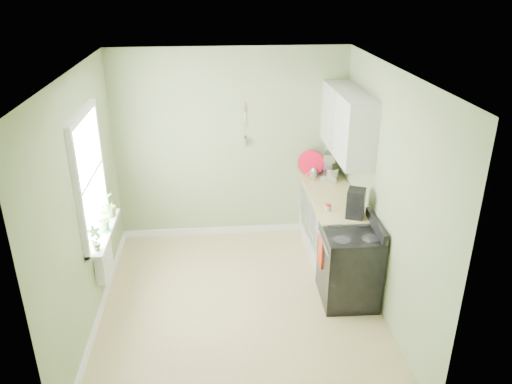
{
  "coord_description": "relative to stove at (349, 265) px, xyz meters",
  "views": [
    {
      "loc": [
        -0.25,
        -4.79,
        3.56
      ],
      "look_at": [
        0.24,
        0.55,
        1.2
      ],
      "focal_mm": 35.0,
      "sensor_mm": 36.0,
      "label": 1
    }
  ],
  "objects": [
    {
      "name": "wall_back",
      "position": [
        -1.28,
        1.76,
        0.9
      ],
      "size": [
        3.2,
        0.02,
        2.7
      ],
      "primitive_type": "cube",
      "color": "#8EA06D",
      "rests_on": "floor"
    },
    {
      "name": "plant_c",
      "position": [
        -2.78,
        0.61,
        0.6
      ],
      "size": [
        0.18,
        0.18,
        0.31
      ],
      "primitive_type": "imported",
      "rotation": [
        0.0,
        0.0,
        4.66
      ],
      "color": "#497333",
      "rests_on": "window_sill"
    },
    {
      "name": "floor",
      "position": [
        -1.28,
        -0.05,
        -0.46
      ],
      "size": [
        3.2,
        3.6,
        0.02
      ],
      "primitive_type": "cube",
      "color": "tan",
      "rests_on": "ground"
    },
    {
      "name": "plant_b",
      "position": [
        -2.78,
        0.27,
        0.59
      ],
      "size": [
        0.19,
        0.2,
        0.29
      ],
      "primitive_type": "imported",
      "rotation": [
        0.0,
        0.0,
        2.02
      ],
      "color": "#497333",
      "rests_on": "window_sill"
    },
    {
      "name": "kettle",
      "position": [
        -0.15,
        1.5,
        0.55
      ],
      "size": [
        0.18,
        0.11,
        0.18
      ],
      "color": "silver",
      "rests_on": "countertop"
    },
    {
      "name": "plant_a",
      "position": [
        -2.78,
        -0.19,
        0.59
      ],
      "size": [
        0.18,
        0.17,
        0.29
      ],
      "primitive_type": "imported",
      "rotation": [
        0.0,
        0.0,
        0.64
      ],
      "color": "#497333",
      "rests_on": "window_sill"
    },
    {
      "name": "wall_left",
      "position": [
        -2.89,
        -0.05,
        0.9
      ],
      "size": [
        0.02,
        3.6,
        2.7
      ],
      "primitive_type": "cube",
      "color": "#8EA06D",
      "rests_on": "floor"
    },
    {
      "name": "upper_cabinets",
      "position": [
        0.15,
        1.05,
        1.4
      ],
      "size": [
        0.35,
        1.4,
        0.8
      ],
      "primitive_type": "cube",
      "color": "silver",
      "rests_on": "wall_right"
    },
    {
      "name": "wall_utensils",
      "position": [
        -1.08,
        1.73,
        1.11
      ],
      "size": [
        0.02,
        0.14,
        0.58
      ],
      "color": "#CFBF7E",
      "rests_on": "wall_back"
    },
    {
      "name": "ceiling",
      "position": [
        -1.28,
        -0.05,
        2.26
      ],
      "size": [
        3.2,
        3.6,
        0.02
      ],
      "primitive_type": "cube",
      "color": "white",
      "rests_on": "wall_back"
    },
    {
      "name": "coffee_maker",
      "position": [
        0.12,
        0.33,
        0.62
      ],
      "size": [
        0.27,
        0.28,
        0.34
      ],
      "color": "black",
      "rests_on": "countertop"
    },
    {
      "name": "window_sill",
      "position": [
        -2.79,
        0.25,
        0.43
      ],
      "size": [
        0.18,
        1.14,
        0.04
      ],
      "primitive_type": "cube",
      "color": "white",
      "rests_on": "wall_left"
    },
    {
      "name": "radiator",
      "position": [
        -2.82,
        0.2,
        0.1
      ],
      "size": [
        0.12,
        0.5,
        0.35
      ],
      "primitive_type": "cube",
      "color": "white",
      "rests_on": "wall_left"
    },
    {
      "name": "window",
      "position": [
        -2.86,
        0.25,
        1.1
      ],
      "size": [
        0.06,
        1.14,
        1.44
      ],
      "color": "white",
      "rests_on": "wall_left"
    },
    {
      "name": "wall_right",
      "position": [
        0.33,
        -0.05,
        0.9
      ],
      "size": [
        0.02,
        3.6,
        2.7
      ],
      "primitive_type": "cube",
      "color": "#8EA06D",
      "rests_on": "floor"
    },
    {
      "name": "red_tray",
      "position": [
        -0.16,
        1.67,
        0.64
      ],
      "size": [
        0.37,
        0.19,
        0.37
      ],
      "primitive_type": "cylinder",
      "rotation": [
        1.45,
        0.0,
        -0.37
      ],
      "color": "#B70922",
      "rests_on": "countertop"
    },
    {
      "name": "countertop",
      "position": [
        0.01,
        0.95,
        0.44
      ],
      "size": [
        0.64,
        1.6,
        0.04
      ],
      "primitive_type": "cube",
      "color": "#CFBF7E",
      "rests_on": "base_cabinets"
    },
    {
      "name": "jar",
      "position": [
        -0.16,
        0.51,
        0.5
      ],
      "size": [
        0.08,
        0.08,
        0.08
      ],
      "color": "#ABA28D",
      "rests_on": "countertop"
    },
    {
      "name": "stove",
      "position": [
        0.0,
        0.0,
        0.0
      ],
      "size": [
        0.66,
        0.74,
        1.01
      ],
      "color": "black",
      "rests_on": "floor"
    },
    {
      "name": "stand_mixer",
      "position": [
        0.09,
        1.55,
        0.64
      ],
      "size": [
        0.31,
        0.39,
        0.43
      ],
      "color": "#B2B2B7",
      "rests_on": "countertop"
    },
    {
      "name": "base_cabinets",
      "position": [
        0.02,
        0.95,
        -0.02
      ],
      "size": [
        0.6,
        1.6,
        0.87
      ],
      "primitive_type": "cube",
      "color": "silver",
      "rests_on": "floor"
    }
  ]
}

